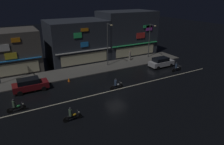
# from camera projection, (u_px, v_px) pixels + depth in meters

# --- Properties ---
(ground_plane) EXTENTS (140.00, 140.00, 0.00)m
(ground_plane) POSITION_uv_depth(u_px,v_px,m) (116.00, 90.00, 25.85)
(ground_plane) COLOR black
(lane_divider_stripe) EXTENTS (33.38, 0.16, 0.01)m
(lane_divider_stripe) POSITION_uv_depth(u_px,v_px,m) (116.00, 90.00, 25.85)
(lane_divider_stripe) COLOR beige
(lane_divider_stripe) RESTS_ON ground
(sidewalk_far) EXTENTS (35.14, 4.68, 0.14)m
(sidewalk_far) POSITION_uv_depth(u_px,v_px,m) (90.00, 69.00, 32.78)
(sidewalk_far) COLOR #5B5954
(sidewalk_far) RESTS_ON ground
(storefront_left_block) EXTENTS (10.90, 7.12, 8.55)m
(storefront_left_block) POSITION_uv_depth(u_px,v_px,m) (126.00, 33.00, 40.71)
(storefront_left_block) COLOR #2D333D
(storefront_left_block) RESTS_ON ground
(storefront_center_block) EXTENTS (7.37, 6.56, 6.51)m
(storefront_center_block) POSITION_uv_depth(u_px,v_px,m) (14.00, 51.00, 31.47)
(storefront_center_block) COLOR #56514C
(storefront_center_block) RESTS_ON ground
(storefront_right_block) EXTENTS (10.38, 8.18, 7.29)m
(storefront_right_block) POSITION_uv_depth(u_px,v_px,m) (76.00, 41.00, 36.68)
(storefront_right_block) COLOR #2D333D
(storefront_right_block) RESTS_ON ground
(streetlamp_mid) EXTENTS (0.44, 1.64, 7.13)m
(streetlamp_mid) POSITION_uv_depth(u_px,v_px,m) (108.00, 41.00, 32.84)
(streetlamp_mid) COLOR #47494C
(streetlamp_mid) RESTS_ON sidewalk_far
(streetlamp_east) EXTENTS (0.44, 1.64, 6.32)m
(streetlamp_east) POSITION_uv_depth(u_px,v_px,m) (150.00, 38.00, 37.54)
(streetlamp_east) COLOR #47494C
(streetlamp_east) RESTS_ON sidewalk_far
(pedestrian_on_sidewalk) EXTENTS (0.39, 0.39, 1.77)m
(pedestrian_on_sidewalk) POSITION_uv_depth(u_px,v_px,m) (130.00, 56.00, 36.89)
(pedestrian_on_sidewalk) COLOR gray
(pedestrian_on_sidewalk) RESTS_ON sidewalk_far
(parked_car_near_kerb) EXTENTS (4.30, 1.98, 1.67)m
(parked_car_near_kerb) POSITION_uv_depth(u_px,v_px,m) (30.00, 84.00, 25.31)
(parked_car_near_kerb) COLOR maroon
(parked_car_near_kerb) RESTS_ON ground
(parked_car_trailing) EXTENTS (4.30, 1.98, 1.67)m
(parked_car_trailing) POSITION_uv_depth(u_px,v_px,m) (161.00, 62.00, 33.73)
(parked_car_trailing) COLOR silver
(parked_car_trailing) RESTS_ON ground
(motorcycle_lead) EXTENTS (1.90, 0.60, 1.52)m
(motorcycle_lead) POSITION_uv_depth(u_px,v_px,m) (176.00, 68.00, 31.85)
(motorcycle_lead) COLOR black
(motorcycle_lead) RESTS_ON ground
(motorcycle_following) EXTENTS (1.90, 0.60, 1.52)m
(motorcycle_following) POSITION_uv_depth(u_px,v_px,m) (116.00, 85.00, 25.77)
(motorcycle_following) COLOR black
(motorcycle_following) RESTS_ON ground
(motorcycle_opposite_lane) EXTENTS (1.90, 0.60, 1.52)m
(motorcycle_opposite_lane) POSITION_uv_depth(u_px,v_px,m) (15.00, 106.00, 20.76)
(motorcycle_opposite_lane) COLOR black
(motorcycle_opposite_lane) RESTS_ON ground
(motorcycle_trailing_far) EXTENTS (1.90, 0.60, 1.52)m
(motorcycle_trailing_far) POSITION_uv_depth(u_px,v_px,m) (72.00, 115.00, 19.27)
(motorcycle_trailing_far) COLOR black
(motorcycle_trailing_far) RESTS_ON ground
(traffic_cone) EXTENTS (0.36, 0.36, 0.55)m
(traffic_cone) POSITION_uv_depth(u_px,v_px,m) (69.00, 80.00, 28.26)
(traffic_cone) COLOR orange
(traffic_cone) RESTS_ON ground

